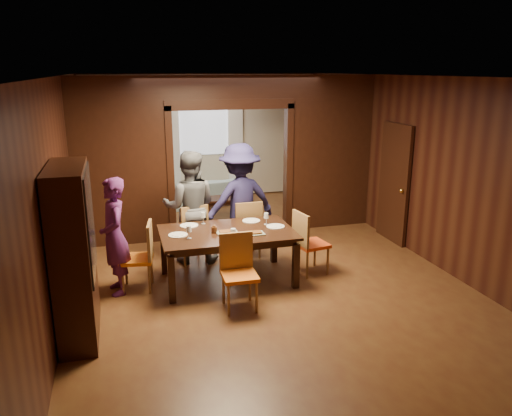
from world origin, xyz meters
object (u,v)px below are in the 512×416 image
object	(u,v)px
person_grey	(190,207)
chair_left	(136,257)
person_purple	(115,236)
person_navy	(240,201)
dining_table	(228,256)
coffee_table	(222,207)
chair_right	(312,242)
chair_far_r	(246,228)
sofa	(206,192)
chair_far_l	(191,232)
hutch	(74,254)
chair_near	(240,273)

from	to	relation	value
person_grey	chair_left	xyz separation A→B (m)	(-0.89, -0.88, -0.41)
person_purple	person_navy	world-z (taller)	person_navy
dining_table	coffee_table	bearing A→B (deg)	79.69
person_grey	chair_right	xyz separation A→B (m)	(1.68, -0.98, -0.41)
chair_left	chair_far_r	world-z (taller)	same
dining_table	chair_left	bearing A→B (deg)	177.85
sofa	chair_right	size ratio (longest dim) A/B	2.04
person_navy	chair_far_r	world-z (taller)	person_navy
coffee_table	chair_right	size ratio (longest dim) A/B	0.82
sofa	chair_far_l	size ratio (longest dim) A/B	2.04
chair_left	chair_far_r	bearing A→B (deg)	123.95
person_navy	chair_far_l	size ratio (longest dim) A/B	1.93
hutch	person_navy	bearing A→B (deg)	39.14
person_grey	dining_table	xyz separation A→B (m)	(0.39, -0.93, -0.52)
person_purple	dining_table	distance (m)	1.61
person_navy	chair_near	xyz separation A→B (m)	(-0.46, -1.84, -0.45)
coffee_table	hutch	world-z (taller)	hutch
hutch	person_purple	bearing A→B (deg)	67.63
chair_far_l	coffee_table	bearing A→B (deg)	-124.42
person_grey	chair_left	bearing A→B (deg)	57.81
person_purple	chair_far_l	distance (m)	1.48
dining_table	chair_right	xyz separation A→B (m)	(1.29, -0.05, 0.10)
person_navy	chair_far_r	bearing A→B (deg)	136.97
dining_table	chair_far_l	bearing A→B (deg)	113.67
coffee_table	hutch	size ratio (longest dim) A/B	0.40
chair_left	hutch	bearing A→B (deg)	-24.39
person_purple	coffee_table	size ratio (longest dim) A/B	2.03
person_grey	person_navy	distance (m)	0.81
sofa	chair_left	size ratio (longest dim) A/B	2.04
coffee_table	person_grey	bearing A→B (deg)	-112.91
chair_left	chair_far_l	world-z (taller)	same
chair_far_r	coffee_table	bearing A→B (deg)	-92.93
chair_far_r	person_grey	bearing A→B (deg)	-3.66
dining_table	chair_near	xyz separation A→B (m)	(-0.04, -0.90, 0.10)
sofa	chair_far_l	xyz separation A→B (m)	(-0.85, -3.42, 0.20)
coffee_table	hutch	distance (m)	5.07
dining_table	chair_near	distance (m)	0.91
coffee_table	hutch	xyz separation A→B (m)	(-2.59, -4.29, 0.80)
person_purple	chair_near	xyz separation A→B (m)	(1.51, -0.94, -0.33)
dining_table	person_navy	bearing A→B (deg)	65.88
person_navy	chair_right	size ratio (longest dim) A/B	1.93
person_navy	person_grey	bearing A→B (deg)	-11.47
person_purple	chair_near	world-z (taller)	person_purple
chair_right	chair_far_r	xyz separation A→B (m)	(-0.78, 0.93, 0.00)
dining_table	chair_left	world-z (taller)	chair_left
chair_far_l	hutch	xyz separation A→B (m)	(-1.60, -1.93, 0.52)
sofa	chair_left	xyz separation A→B (m)	(-1.74, -4.28, 0.20)
chair_near	chair_right	bearing A→B (deg)	34.23
chair_right	hutch	xyz separation A→B (m)	(-3.28, -0.98, 0.52)
person_purple	person_navy	size ratio (longest dim) A/B	0.87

